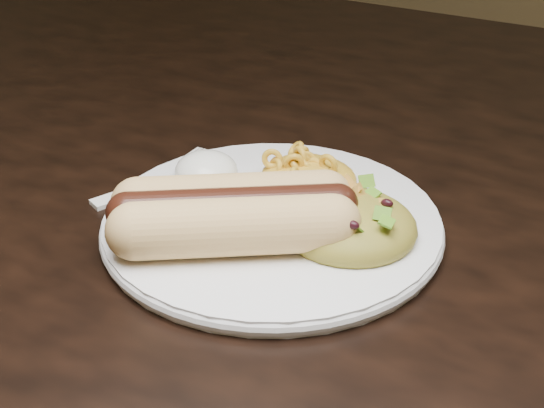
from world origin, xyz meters
The scene contains 7 objects.
table centered at (0.00, 0.00, 0.66)m, with size 1.60×0.90×0.75m.
plate centered at (-0.10, -0.18, 0.76)m, with size 0.25×0.25×0.01m, color white.
hotdog centered at (-0.11, -0.22, 0.78)m, with size 0.14×0.14×0.04m.
mac_and_cheese centered at (-0.10, -0.12, 0.78)m, with size 0.08×0.07×0.03m, color yellow.
sour_cream centered at (-0.18, -0.16, 0.78)m, with size 0.05×0.05×0.03m, color white.
taco_salad centered at (-0.04, -0.17, 0.78)m, with size 0.10×0.10×0.04m.
fork centered at (-0.22, -0.17, 0.75)m, with size 0.02×0.12×0.00m, color white.
Camera 1 is at (0.13, -0.60, 1.05)m, focal length 50.00 mm.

